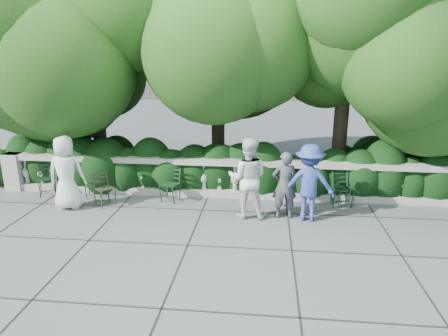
# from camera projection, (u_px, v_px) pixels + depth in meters

# --- Properties ---
(ground) EXTENTS (90.00, 90.00, 0.00)m
(ground) POSITION_uv_depth(u_px,v_px,m) (219.00, 225.00, 8.63)
(ground) COLOR #55575D
(ground) RESTS_ON ground
(balustrade) EXTENTS (12.00, 0.44, 1.00)m
(balustrade) POSITION_uv_depth(u_px,v_px,m) (227.00, 179.00, 10.22)
(balustrade) COLOR #9E998E
(balustrade) RESTS_ON ground
(shrub_hedge) EXTENTS (15.00, 2.60, 1.70)m
(shrub_hedge) POSITION_uv_depth(u_px,v_px,m) (231.00, 182.00, 11.50)
(shrub_hedge) COLOR black
(shrub_hedge) RESTS_ON ground
(tree_canopy) EXTENTS (15.04, 6.52, 6.78)m
(tree_canopy) POSITION_uv_depth(u_px,v_px,m) (259.00, 38.00, 10.50)
(tree_canopy) COLOR #3F3023
(tree_canopy) RESTS_ON ground
(chair_a) EXTENTS (0.51, 0.54, 0.84)m
(chair_a) POSITION_uv_depth(u_px,v_px,m) (94.00, 198.00, 10.21)
(chair_a) COLOR black
(chair_a) RESTS_ON ground
(chair_b) EXTENTS (0.61, 0.62, 0.84)m
(chair_b) POSITION_uv_depth(u_px,v_px,m) (49.00, 197.00, 10.31)
(chair_b) COLOR black
(chair_b) RESTS_ON ground
(chair_c) EXTENTS (0.56, 0.58, 0.84)m
(chair_c) POSITION_uv_depth(u_px,v_px,m) (168.00, 203.00, 9.90)
(chair_c) COLOR black
(chair_c) RESTS_ON ground
(chair_e) EXTENTS (0.46, 0.49, 0.84)m
(chair_e) POSITION_uv_depth(u_px,v_px,m) (341.00, 208.00, 9.59)
(chair_e) COLOR black
(chair_e) RESTS_ON ground
(chair_f) EXTENTS (0.56, 0.59, 0.84)m
(chair_f) POSITION_uv_depth(u_px,v_px,m) (345.00, 208.00, 9.56)
(chair_f) COLOR black
(chair_f) RESTS_ON ground
(chair_weathered) EXTENTS (0.65, 0.64, 0.84)m
(chair_weathered) POSITION_uv_depth(u_px,v_px,m) (109.00, 207.00, 9.64)
(chair_weathered) COLOR black
(chair_weathered) RESTS_ON ground
(person_businessman) EXTENTS (0.90, 0.62, 1.76)m
(person_businessman) POSITION_uv_depth(u_px,v_px,m) (66.00, 173.00, 9.35)
(person_businessman) COLOR white
(person_businessman) RESTS_ON ground
(person_woman_grey) EXTENTS (0.61, 0.44, 1.53)m
(person_woman_grey) POSITION_uv_depth(u_px,v_px,m) (284.00, 185.00, 8.84)
(person_woman_grey) COLOR #434348
(person_woman_grey) RESTS_ON ground
(person_casual_man) EXTENTS (0.91, 0.72, 1.82)m
(person_casual_man) POSITION_uv_depth(u_px,v_px,m) (248.00, 178.00, 8.85)
(person_casual_man) COLOR silver
(person_casual_man) RESTS_ON ground
(person_older_blue) EXTENTS (1.16, 0.73, 1.72)m
(person_older_blue) POSITION_uv_depth(u_px,v_px,m) (309.00, 183.00, 8.70)
(person_older_blue) COLOR #2F428F
(person_older_blue) RESTS_ON ground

